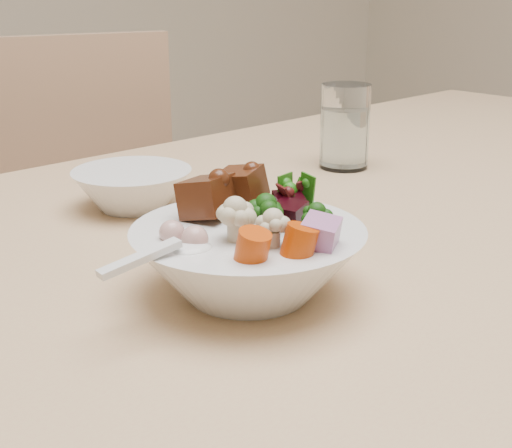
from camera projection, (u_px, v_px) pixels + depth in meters
name	position (u px, v px, depth m)	size (l,w,h in m)	color
dining_table	(411.00, 242.00, 0.98)	(1.75, 1.20, 0.75)	tan
chair_far	(97.00, 243.00, 1.43)	(0.45, 0.45, 0.91)	tan
food_bowl	(249.00, 256.00, 0.63)	(0.21, 0.21, 0.11)	silver
soup_spoon	(179.00, 252.00, 0.56)	(0.10, 0.03, 0.02)	silver
water_glass	(345.00, 130.00, 1.04)	(0.07, 0.07, 0.12)	white
side_bowl	(133.00, 189.00, 0.86)	(0.14, 0.14, 0.05)	silver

